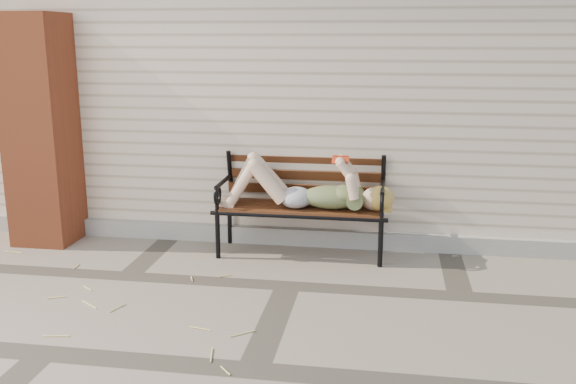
# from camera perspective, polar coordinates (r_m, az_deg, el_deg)

# --- Properties ---
(ground) EXTENTS (80.00, 80.00, 0.00)m
(ground) POSITION_cam_1_polar(r_m,az_deg,el_deg) (4.81, -0.01, -8.34)
(ground) COLOR #786D5C
(ground) RESTS_ON ground
(house_wall) EXTENTS (8.00, 4.00, 3.00)m
(house_wall) POSITION_cam_1_polar(r_m,az_deg,el_deg) (7.44, 3.68, 11.34)
(house_wall) COLOR beige
(house_wall) RESTS_ON ground
(foundation_strip) EXTENTS (8.00, 0.10, 0.15)m
(foundation_strip) POSITION_cam_1_polar(r_m,az_deg,el_deg) (5.69, 1.52, -4.01)
(foundation_strip) COLOR #A8A498
(foundation_strip) RESTS_ON ground
(brick_pillar) EXTENTS (0.50, 0.50, 2.00)m
(brick_pillar) POSITION_cam_1_polar(r_m,az_deg,el_deg) (6.01, -21.09, 5.10)
(brick_pillar) COLOR #AB4926
(brick_pillar) RESTS_ON ground
(garden_bench) EXTENTS (1.52, 0.60, 0.98)m
(garden_bench) POSITION_cam_1_polar(r_m,az_deg,el_deg) (5.41, 1.31, 0.31)
(garden_bench) COLOR black
(garden_bench) RESTS_ON ground
(reading_woman) EXTENTS (1.43, 0.33, 0.45)m
(reading_woman) POSITION_cam_1_polar(r_m,az_deg,el_deg) (5.29, 1.27, 0.36)
(reading_woman) COLOR #0A3B48
(reading_woman) RESTS_ON ground
(straw_scatter) EXTENTS (2.48, 1.56, 0.01)m
(straw_scatter) POSITION_cam_1_polar(r_m,az_deg,el_deg) (4.84, -19.36, -8.94)
(straw_scatter) COLOR #E5D26F
(straw_scatter) RESTS_ON ground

